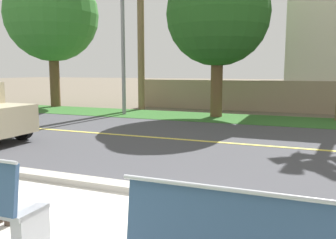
{
  "coord_description": "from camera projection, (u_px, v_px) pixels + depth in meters",
  "views": [
    {
      "loc": [
        1.93,
        -2.31,
        1.84
      ],
      "look_at": [
        -0.33,
        3.35,
        1.0
      ],
      "focal_mm": 37.84,
      "sensor_mm": 36.0,
      "label": 1
    }
  ],
  "objects": [
    {
      "name": "street_asphalt",
      "position": [
        225.0,
        143.0,
        9.07
      ],
      "size": [
        52.0,
        8.0,
        0.01
      ],
      "primitive_type": "cube",
      "color": "#424247",
      "rests_on": "ground_plane"
    },
    {
      "name": "garden_wall",
      "position": [
        277.0,
        96.0,
        15.83
      ],
      "size": [
        13.0,
        0.36,
        1.4
      ],
      "primitive_type": "cube",
      "color": "gray",
      "rests_on": "ground_plane"
    },
    {
      "name": "shade_tree_left",
      "position": [
        221.0,
        5.0,
        13.51
      ],
      "size": [
        4.03,
        4.03,
        6.65
      ],
      "color": "brown",
      "rests_on": "ground_plane"
    },
    {
      "name": "shade_tree_far_left",
      "position": [
        53.0,
        7.0,
        17.46
      ],
      "size": [
        4.6,
        4.6,
        7.59
      ],
      "color": "brown",
      "rests_on": "ground_plane"
    },
    {
      "name": "far_verge_grass",
      "position": [
        253.0,
        119.0,
        13.42
      ],
      "size": [
        48.0,
        2.8,
        0.02
      ],
      "primitive_type": "cube",
      "color": "#2D6026",
      "rests_on": "ground_plane"
    },
    {
      "name": "road_centre_line",
      "position": [
        225.0,
        143.0,
        9.06
      ],
      "size": [
        48.0,
        0.14,
        0.01
      ],
      "primitive_type": "cube",
      "color": "#E0CC4C",
      "rests_on": "ground_plane"
    },
    {
      "name": "curb_edge",
      "position": [
        164.0,
        192.0,
        5.24
      ],
      "size": [
        44.0,
        0.3,
        0.11
      ],
      "primitive_type": "cube",
      "color": "#ADA89E",
      "rests_on": "ground_plane"
    },
    {
      "name": "streetlamp",
      "position": [
        125.0,
        10.0,
        14.58
      ],
      "size": [
        0.24,
        2.1,
        7.62
      ],
      "color": "gray",
      "rests_on": "ground_plane"
    },
    {
      "name": "ground_plane",
      "position": [
        237.0,
        134.0,
        10.45
      ],
      "size": [
        140.0,
        140.0,
        0.0
      ],
      "primitive_type": "plane",
      "color": "#665B4C"
    }
  ]
}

